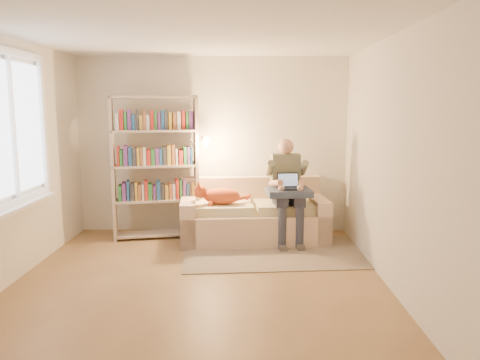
{
  "coord_description": "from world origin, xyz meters",
  "views": [
    {
      "loc": [
        0.5,
        -4.73,
        1.87
      ],
      "look_at": [
        0.43,
        1.0,
        0.97
      ],
      "focal_mm": 35.0,
      "sensor_mm": 36.0,
      "label": 1
    }
  ],
  "objects_px": {
    "person": "(287,185)",
    "laptop": "(288,185)",
    "sofa": "(253,218)",
    "cat": "(218,196)",
    "bookshelf": "(156,160)"
  },
  "relations": [
    {
      "from": "laptop",
      "to": "bookshelf",
      "type": "height_order",
      "value": "bookshelf"
    },
    {
      "from": "cat",
      "to": "bookshelf",
      "type": "height_order",
      "value": "bookshelf"
    },
    {
      "from": "cat",
      "to": "bookshelf",
      "type": "distance_m",
      "value": 1.05
    },
    {
      "from": "cat",
      "to": "bookshelf",
      "type": "bearing_deg",
      "value": 157.78
    },
    {
      "from": "person",
      "to": "laptop",
      "type": "bearing_deg",
      "value": -94.47
    },
    {
      "from": "cat",
      "to": "person",
      "type": "bearing_deg",
      "value": -1.43
    },
    {
      "from": "sofa",
      "to": "laptop",
      "type": "height_order",
      "value": "laptop"
    },
    {
      "from": "cat",
      "to": "laptop",
      "type": "distance_m",
      "value": 0.96
    },
    {
      "from": "sofa",
      "to": "laptop",
      "type": "xyz_separation_m",
      "value": [
        0.46,
        -0.23,
        0.52
      ]
    },
    {
      "from": "sofa",
      "to": "bookshelf",
      "type": "bearing_deg",
      "value": 170.59
    },
    {
      "from": "sofa",
      "to": "laptop",
      "type": "bearing_deg",
      "value": -32.18
    },
    {
      "from": "sofa",
      "to": "cat",
      "type": "relative_size",
      "value": 2.77
    },
    {
      "from": "person",
      "to": "cat",
      "type": "height_order",
      "value": "person"
    },
    {
      "from": "sofa",
      "to": "person",
      "type": "height_order",
      "value": "person"
    },
    {
      "from": "person",
      "to": "bookshelf",
      "type": "bearing_deg",
      "value": 168.18
    }
  ]
}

